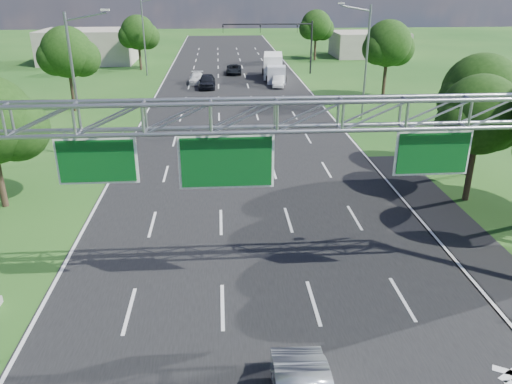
{
  "coord_description": "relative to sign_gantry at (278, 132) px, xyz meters",
  "views": [
    {
      "loc": [
        -1.67,
        -4.78,
        11.72
      ],
      "look_at": [
        -0.17,
        15.8,
        3.04
      ],
      "focal_mm": 35.0,
      "sensor_mm": 36.0,
      "label": 1
    }
  ],
  "objects": [
    {
      "name": "ground",
      "position": [
        -0.33,
        18.0,
        -6.89
      ],
      "size": [
        220.0,
        220.0,
        0.0
      ],
      "primitive_type": "plane",
      "color": "#184715",
      "rests_on": "ground"
    },
    {
      "name": "road",
      "position": [
        -0.33,
        18.0,
        -6.89
      ],
      "size": [
        18.0,
        180.0,
        0.02
      ],
      "primitive_type": "cube",
      "color": "black",
      "rests_on": "ground"
    },
    {
      "name": "road_flare",
      "position": [
        9.87,
        2.0,
        -6.89
      ],
      "size": [
        3.0,
        30.0,
        0.02
      ],
      "primitive_type": "cube",
      "color": "black",
      "rests_on": "ground"
    },
    {
      "name": "sign_gantry",
      "position": [
        0.0,
        0.0,
        0.0
      ],
      "size": [
        23.5,
        1.0,
        9.56
      ],
      "color": "gray",
      "rests_on": "ground"
    },
    {
      "name": "traffic_signal",
      "position": [
        7.15,
        53.0,
        -1.72
      ],
      "size": [
        12.21,
        0.24,
        7.0
      ],
      "color": "black",
      "rests_on": "ground"
    },
    {
      "name": "streetlight_l_near",
      "position": [
        -11.63,
        18.0,
        -1.31
      ],
      "size": [
        2.97,
        0.22,
        10.16
      ],
      "color": "gray",
      "rests_on": "ground"
    },
    {
      "name": "streetlight_l_far",
      "position": [
        -11.63,
        53.0,
        -1.31
      ],
      "size": [
        2.97,
        0.22,
        10.16
      ],
      "color": "gray",
      "rests_on": "ground"
    },
    {
      "name": "streetlight_r_mid",
      "position": [
        10.97,
        28.0,
        -1.31
      ],
      "size": [
        2.97,
        0.22,
        10.16
      ],
      "color": "gray",
      "rests_on": "ground"
    },
    {
      "name": "tree_verge_lb",
      "position": [
        -16.25,
        33.04,
        -1.48
      ],
      "size": [
        5.76,
        4.8,
        8.06
      ],
      "color": "#2D2116",
      "rests_on": "ground"
    },
    {
      "name": "tree_verge_lc",
      "position": [
        -13.25,
        58.04,
        -1.92
      ],
      "size": [
        5.76,
        4.8,
        7.62
      ],
      "color": "#2D2116",
      "rests_on": "ground"
    },
    {
      "name": "tree_verge_rd",
      "position": [
        15.75,
        36.04,
        -1.26
      ],
      "size": [
        5.76,
        4.8,
        8.28
      ],
      "color": "#2D2116",
      "rests_on": "ground"
    },
    {
      "name": "tree_verge_re",
      "position": [
        13.75,
        66.04,
        -1.7
      ],
      "size": [
        5.76,
        4.8,
        7.84
      ],
      "color": "#2D2116",
      "rests_on": "ground"
    },
    {
      "name": "building_left",
      "position": [
        -22.33,
        66.0,
        -4.39
      ],
      "size": [
        14.0,
        10.0,
        5.0
      ],
      "primitive_type": "cube",
      "color": "gray",
      "rests_on": "ground"
    },
    {
      "name": "building_right",
      "position": [
        23.67,
        70.0,
        -4.89
      ],
      "size": [
        12.0,
        9.0,
        4.0
      ],
      "primitive_type": "cube",
      "color": "gray",
      "rests_on": "ground"
    },
    {
      "name": "car_queue_a",
      "position": [
        -4.83,
        46.87,
        -6.27
      ],
      "size": [
        1.81,
        4.33,
        1.25
      ],
      "primitive_type": "imported",
      "rotation": [
        0.0,
        0.0,
        -0.02
      ],
      "color": "white",
      "rests_on": "ground"
    },
    {
      "name": "car_queue_b",
      "position": [
        0.04,
        53.42,
        -6.27
      ],
      "size": [
        2.25,
        4.57,
        1.25
      ],
      "primitive_type": "imported",
      "rotation": [
        0.0,
        0.0,
        -0.04
      ],
      "color": "black",
      "rests_on": "ground"
    },
    {
      "name": "car_queue_c",
      "position": [
        -3.48,
        43.73,
        -6.07
      ],
      "size": [
        1.99,
        4.82,
        1.64
      ],
      "primitive_type": "imported",
      "rotation": [
        0.0,
        0.0,
        -0.01
      ],
      "color": "black",
      "rests_on": "ground"
    },
    {
      "name": "car_queue_d",
      "position": [
        5.17,
        43.87,
        -6.25
      ],
      "size": [
        1.88,
        4.06,
        1.29
      ],
      "primitive_type": "imported",
      "rotation": [
        0.0,
        0.0,
        -0.14
      ],
      "color": "silver",
      "rests_on": "ground"
    },
    {
      "name": "box_truck",
      "position": [
        5.13,
        49.23,
        -5.41
      ],
      "size": [
        2.94,
        8.34,
        3.08
      ],
      "rotation": [
        0.0,
        0.0,
        -0.1
      ],
      "color": "white",
      "rests_on": "ground"
    }
  ]
}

